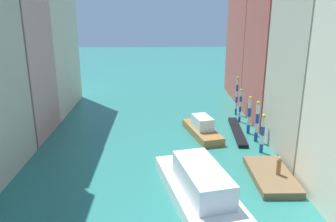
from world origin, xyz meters
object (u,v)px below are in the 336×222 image
at_px(vaporetto_white, 202,190).
at_px(motorboat_0, 202,129).
at_px(mooring_pole_2, 249,115).
at_px(mooring_pole_4, 237,95).
at_px(gondola_black, 237,131).
at_px(waterfront_dock, 271,176).
at_px(mooring_pole_0, 262,133).
at_px(mooring_pole_1, 257,121).
at_px(person_on_dock, 279,166).
at_px(mooring_pole_3, 240,105).

relative_size(vaporetto_white, motorboat_0, 1.74).
relative_size(mooring_pole_2, mooring_pole_4, 0.85).
bearing_deg(mooring_pole_4, motorboat_0, -125.72).
bearing_deg(mooring_pole_4, gondola_black, -100.50).
bearing_deg(mooring_pole_4, waterfront_dock, -92.52).
relative_size(mooring_pole_2, motorboat_0, 0.57).
relative_size(mooring_pole_2, vaporetto_white, 0.33).
bearing_deg(waterfront_dock, mooring_pole_0, 82.80).
bearing_deg(mooring_pole_2, mooring_pole_1, -84.47).
distance_m(mooring_pole_0, motorboat_0, 7.02).
relative_size(mooring_pole_0, motorboat_0, 0.52).
xyz_separation_m(person_on_dock, mooring_pole_4, (0.33, 17.41, 1.24)).
relative_size(person_on_dock, mooring_pole_3, 0.38).
relative_size(gondola_black, motorboat_0, 1.17).
xyz_separation_m(mooring_pole_0, mooring_pole_2, (0.02, 5.10, 0.18)).
bearing_deg(gondola_black, waterfront_dock, -87.31).
bearing_deg(waterfront_dock, mooring_pole_3, 87.69).
height_order(mooring_pole_0, mooring_pole_2, mooring_pole_2).
xyz_separation_m(waterfront_dock, mooring_pole_2, (0.67, 10.29, 1.88)).
xyz_separation_m(waterfront_dock, mooring_pole_1, (0.90, 7.98, 1.95)).
relative_size(mooring_pole_1, motorboat_0, 0.59).
bearing_deg(mooring_pole_3, vaporetto_white, -110.71).
distance_m(mooring_pole_1, gondola_black, 3.45).
height_order(person_on_dock, mooring_pole_0, mooring_pole_0).
relative_size(mooring_pole_3, vaporetto_white, 0.32).
bearing_deg(person_on_dock, mooring_pole_0, 87.54).
relative_size(waterfront_dock, vaporetto_white, 0.50).
height_order(waterfront_dock, gondola_black, waterfront_dock).
relative_size(mooring_pole_4, motorboat_0, 0.67).
relative_size(waterfront_dock, mooring_pole_3, 1.55).
relative_size(person_on_dock, vaporetto_white, 0.12).
distance_m(mooring_pole_0, vaporetto_white, 10.96).
distance_m(mooring_pole_1, mooring_pole_3, 6.18).
relative_size(waterfront_dock, mooring_pole_0, 1.65).
xyz_separation_m(mooring_pole_1, mooring_pole_4, (-0.14, 9.10, 0.30)).
bearing_deg(vaporetto_white, mooring_pole_4, 71.60).
relative_size(mooring_pole_2, gondola_black, 0.49).
distance_m(mooring_pole_0, mooring_pole_2, 5.10).
relative_size(waterfront_dock, gondola_black, 0.74).
bearing_deg(mooring_pole_4, mooring_pole_0, -90.46).
xyz_separation_m(mooring_pole_4, vaporetto_white, (-6.82, -20.49, -1.49)).
bearing_deg(person_on_dock, gondola_black, 94.83).
xyz_separation_m(waterfront_dock, mooring_pole_4, (0.75, 17.08, 2.24)).
xyz_separation_m(mooring_pole_3, motorboat_0, (-5.03, -4.32, -1.36)).
height_order(mooring_pole_3, motorboat_0, mooring_pole_3).
height_order(mooring_pole_1, mooring_pole_3, mooring_pole_1).
height_order(mooring_pole_3, gondola_black, mooring_pole_3).
bearing_deg(mooring_pole_2, mooring_pole_4, 89.34).
height_order(person_on_dock, mooring_pole_2, mooring_pole_2).
bearing_deg(person_on_dock, waterfront_dock, 141.39).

